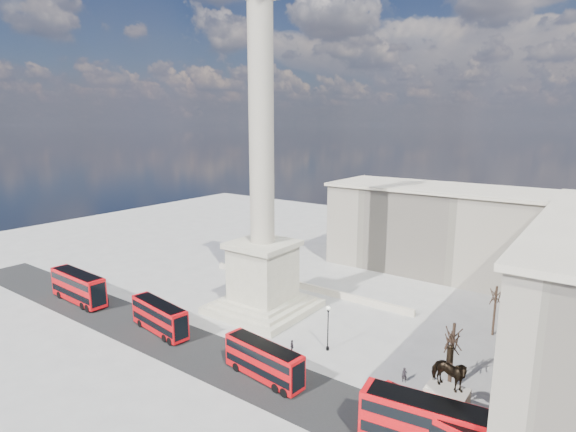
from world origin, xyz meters
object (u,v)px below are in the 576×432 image
(victorian_lamp, at_px, (328,324))
(pedestrian_walking, at_px, (404,375))
(nelsons_column, at_px, (262,228))
(red_bus_b, at_px, (264,361))
(pedestrian_crossing, at_px, (292,346))
(pedestrian_standing, at_px, (438,390))
(red_bus_a, at_px, (160,317))
(equestrian_statue, at_px, (446,406))
(red_bus_e, at_px, (79,287))
(red_bus_d, at_px, (434,428))

(victorian_lamp, bearing_deg, pedestrian_walking, -6.29)
(victorian_lamp, bearing_deg, nelsons_column, 160.43)
(red_bus_b, relative_size, pedestrian_walking, 6.32)
(pedestrian_walking, height_order, pedestrian_crossing, pedestrian_walking)
(red_bus_b, height_order, pedestrian_standing, red_bus_b)
(pedestrian_walking, relative_size, pedestrian_standing, 0.86)
(victorian_lamp, relative_size, pedestrian_walking, 3.56)
(pedestrian_walking, distance_m, pedestrian_crossing, 14.07)
(nelsons_column, height_order, red_bus_a, nelsons_column)
(equestrian_statue, relative_size, pedestrian_walking, 5.50)
(equestrian_statue, xyz_separation_m, pedestrian_standing, (-2.37, 5.64, -2.26))
(red_bus_a, xyz_separation_m, red_bus_b, (18.80, -0.58, -0.06))
(red_bus_e, bearing_deg, red_bus_d, 1.49)
(red_bus_e, height_order, equestrian_statue, equestrian_statue)
(red_bus_a, height_order, red_bus_d, red_bus_d)
(red_bus_d, height_order, pedestrian_standing, red_bus_d)
(victorian_lamp, xyz_separation_m, pedestrian_standing, (14.62, -2.06, -2.53))
(equestrian_statue, bearing_deg, nelsons_column, 157.79)
(red_bus_b, distance_m, pedestrian_standing, 18.72)
(victorian_lamp, xyz_separation_m, pedestrian_crossing, (-3.33, -3.07, -2.67))
(victorian_lamp, relative_size, equestrian_statue, 0.65)
(red_bus_a, distance_m, red_bus_b, 18.81)
(pedestrian_walking, xyz_separation_m, pedestrian_crossing, (-13.94, -1.91, -0.01))
(red_bus_a, height_order, victorian_lamp, victorian_lamp)
(red_bus_e, relative_size, equestrian_statue, 1.35)
(pedestrian_crossing, bearing_deg, red_bus_a, 55.15)
(red_bus_d, distance_m, red_bus_e, 57.39)
(red_bus_d, distance_m, equestrian_statue, 2.96)
(pedestrian_standing, bearing_deg, pedestrian_crossing, -12.99)
(red_bus_d, bearing_deg, red_bus_a, 170.03)
(red_bus_a, xyz_separation_m, equestrian_statue, (38.18, 1.50, 0.97))
(victorian_lamp, height_order, pedestrian_crossing, victorian_lamp)
(red_bus_a, relative_size, pedestrian_standing, 5.60)
(equestrian_statue, height_order, pedestrian_walking, equestrian_statue)
(pedestrian_crossing, bearing_deg, red_bus_d, -164.22)
(red_bus_a, height_order, pedestrian_walking, red_bus_a)
(red_bus_b, bearing_deg, red_bus_d, 3.92)
(red_bus_e, bearing_deg, nelsons_column, 32.66)
(pedestrian_standing, bearing_deg, red_bus_a, -4.92)
(victorian_lamp, distance_m, equestrian_statue, 18.65)
(red_bus_a, xyz_separation_m, pedestrian_walking, (31.80, 8.04, -1.42))
(victorian_lamp, bearing_deg, pedestrian_crossing, -137.29)
(red_bus_b, bearing_deg, pedestrian_crossing, 104.28)
(red_bus_a, bearing_deg, pedestrian_standing, 19.12)
(red_bus_e, xyz_separation_m, pedestrian_crossing, (37.14, 6.86, -1.78))
(victorian_lamp, xyz_separation_m, equestrian_statue, (16.98, -7.71, -0.26))
(nelsons_column, height_order, red_bus_d, nelsons_column)
(red_bus_d, height_order, red_bus_e, red_bus_d)
(pedestrian_standing, bearing_deg, red_bus_d, 88.86)
(nelsons_column, relative_size, red_bus_b, 4.73)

